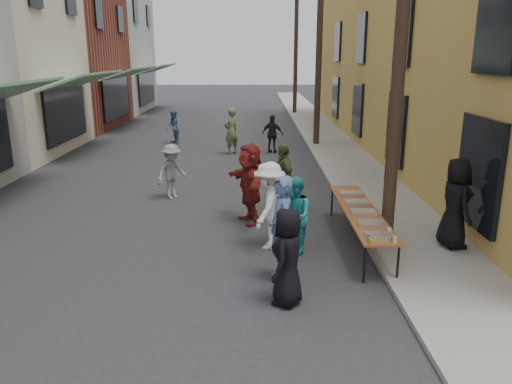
{
  "coord_description": "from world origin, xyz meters",
  "views": [
    {
      "loc": [
        1.59,
        -6.58,
        3.87
      ],
      "look_at": [
        1.63,
        2.7,
        1.3
      ],
      "focal_mm": 35.0,
      "sensor_mm": 36.0,
      "label": 1
    }
  ],
  "objects_px": {
    "catering_tray_sausage": "(380,236)",
    "guest_front_c": "(294,216)",
    "utility_pole_near": "(403,18)",
    "utility_pole_far": "(296,44)",
    "server": "(456,203)",
    "utility_pole_mid": "(319,38)",
    "serving_table": "(360,211)",
    "guest_front_a": "(288,257)"
  },
  "relations": [
    {
      "from": "catering_tray_sausage",
      "to": "guest_front_c",
      "type": "height_order",
      "value": "guest_front_c"
    },
    {
      "from": "guest_front_c",
      "to": "utility_pole_near",
      "type": "bearing_deg",
      "value": 82.97
    },
    {
      "from": "utility_pole_far",
      "to": "catering_tray_sausage",
      "type": "relative_size",
      "value": 18.0
    },
    {
      "from": "guest_front_c",
      "to": "server",
      "type": "xyz_separation_m",
      "value": [
        3.21,
        0.11,
        0.23
      ]
    },
    {
      "from": "utility_pole_mid",
      "to": "serving_table",
      "type": "xyz_separation_m",
      "value": [
        -0.5,
        -11.7,
        -3.79
      ]
    },
    {
      "from": "serving_table",
      "to": "utility_pole_mid",
      "type": "bearing_deg",
      "value": 87.55
    },
    {
      "from": "utility_pole_near",
      "to": "serving_table",
      "type": "xyz_separation_m",
      "value": [
        -0.5,
        0.3,
        -3.79
      ]
    },
    {
      "from": "catering_tray_sausage",
      "to": "server",
      "type": "xyz_separation_m",
      "value": [
        1.8,
        1.25,
        0.22
      ]
    },
    {
      "from": "utility_pole_near",
      "to": "catering_tray_sausage",
      "type": "xyz_separation_m",
      "value": [
        -0.5,
        -1.35,
        -3.71
      ]
    },
    {
      "from": "utility_pole_near",
      "to": "utility_pole_far",
      "type": "distance_m",
      "value": 24.0
    },
    {
      "from": "utility_pole_near",
      "to": "utility_pole_far",
      "type": "bearing_deg",
      "value": 90.0
    },
    {
      "from": "guest_front_c",
      "to": "server",
      "type": "distance_m",
      "value": 3.22
    },
    {
      "from": "utility_pole_mid",
      "to": "guest_front_c",
      "type": "relative_size",
      "value": 5.73
    },
    {
      "from": "guest_front_a",
      "to": "server",
      "type": "height_order",
      "value": "server"
    },
    {
      "from": "serving_table",
      "to": "guest_front_a",
      "type": "bearing_deg",
      "value": -122.91
    },
    {
      "from": "utility_pole_far",
      "to": "guest_front_a",
      "type": "height_order",
      "value": "utility_pole_far"
    },
    {
      "from": "utility_pole_near",
      "to": "server",
      "type": "xyz_separation_m",
      "value": [
        1.3,
        -0.1,
        -3.49
      ]
    },
    {
      "from": "utility_pole_far",
      "to": "serving_table",
      "type": "xyz_separation_m",
      "value": [
        -0.5,
        -23.7,
        -3.79
      ]
    },
    {
      "from": "serving_table",
      "to": "utility_pole_near",
      "type": "bearing_deg",
      "value": -30.73
    },
    {
      "from": "catering_tray_sausage",
      "to": "utility_pole_mid",
      "type": "bearing_deg",
      "value": 87.86
    },
    {
      "from": "utility_pole_near",
      "to": "utility_pole_far",
      "type": "xyz_separation_m",
      "value": [
        0.0,
        24.0,
        0.0
      ]
    },
    {
      "from": "catering_tray_sausage",
      "to": "guest_front_c",
      "type": "distance_m",
      "value": 1.82
    },
    {
      "from": "guest_front_a",
      "to": "guest_front_c",
      "type": "height_order",
      "value": "guest_front_a"
    },
    {
      "from": "utility_pole_near",
      "to": "guest_front_a",
      "type": "relative_size",
      "value": 5.67
    },
    {
      "from": "serving_table",
      "to": "catering_tray_sausage",
      "type": "distance_m",
      "value": 1.65
    },
    {
      "from": "guest_front_a",
      "to": "server",
      "type": "xyz_separation_m",
      "value": [
        3.48,
        2.19,
        0.22
      ]
    },
    {
      "from": "utility_pole_near",
      "to": "guest_front_a",
      "type": "bearing_deg",
      "value": -133.48
    },
    {
      "from": "catering_tray_sausage",
      "to": "utility_pole_near",
      "type": "bearing_deg",
      "value": 69.72
    },
    {
      "from": "utility_pole_near",
      "to": "catering_tray_sausage",
      "type": "height_order",
      "value": "utility_pole_near"
    },
    {
      "from": "guest_front_c",
      "to": "server",
      "type": "relative_size",
      "value": 0.86
    },
    {
      "from": "guest_front_c",
      "to": "server",
      "type": "bearing_deg",
      "value": 78.58
    },
    {
      "from": "serving_table",
      "to": "catering_tray_sausage",
      "type": "relative_size",
      "value": 8.0
    },
    {
      "from": "utility_pole_mid",
      "to": "catering_tray_sausage",
      "type": "xyz_separation_m",
      "value": [
        -0.5,
        -13.35,
        -3.71
      ]
    },
    {
      "from": "utility_pole_far",
      "to": "guest_front_a",
      "type": "xyz_separation_m",
      "value": [
        -2.18,
        -26.3,
        -3.71
      ]
    },
    {
      "from": "utility_pole_mid",
      "to": "guest_front_c",
      "type": "height_order",
      "value": "utility_pole_mid"
    },
    {
      "from": "serving_table",
      "to": "server",
      "type": "relative_size",
      "value": 2.19
    },
    {
      "from": "serving_table",
      "to": "guest_front_c",
      "type": "distance_m",
      "value": 1.5
    },
    {
      "from": "guest_front_c",
      "to": "utility_pole_far",
      "type": "bearing_deg",
      "value": 162.19
    },
    {
      "from": "guest_front_c",
      "to": "catering_tray_sausage",
      "type": "bearing_deg",
      "value": 37.73
    },
    {
      "from": "guest_front_c",
      "to": "utility_pole_mid",
      "type": "bearing_deg",
      "value": 157.8
    },
    {
      "from": "utility_pole_mid",
      "to": "serving_table",
      "type": "bearing_deg",
      "value": -92.45
    },
    {
      "from": "catering_tray_sausage",
      "to": "guest_front_c",
      "type": "relative_size",
      "value": 0.32
    }
  ]
}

